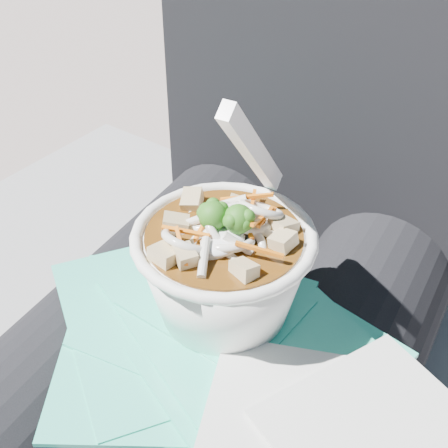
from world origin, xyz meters
The scene contains 5 objects.
lap centered at (0.00, 0.00, 0.55)m, with size 0.34×0.48×0.15m.
person_body centered at (0.00, 0.09, 0.57)m, with size 0.34×0.94×1.02m.
plastic_bag centered at (0.03, 0.00, 0.64)m, with size 0.37×0.28×0.01m.
napkins centered at (0.14, -0.05, 0.65)m, with size 0.22×0.19×0.01m.
udon_bowl centered at (0.02, 0.02, 0.69)m, with size 0.15×0.16×0.19m.
Camera 1 is at (0.19, -0.29, 1.01)m, focal length 50.00 mm.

